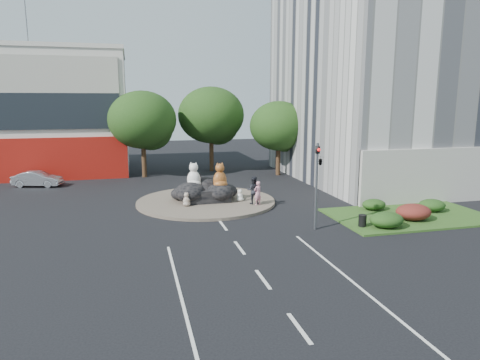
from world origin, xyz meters
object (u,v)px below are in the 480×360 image
object	(u,v)px
parked_car	(37,179)
cat_white	(194,175)
cat_tabby	(220,175)
kitten_white	(240,195)
litter_bin	(362,221)
kitten_calico	(186,199)
pedestrian_dark	(253,190)
pedestrian_pink	(258,193)

from	to	relation	value
parked_car	cat_white	bearing A→B (deg)	-111.97
parked_car	cat_tabby	bearing A→B (deg)	-110.20
kitten_white	parked_car	world-z (taller)	parked_car
parked_car	litter_bin	distance (m)	27.53
cat_white	litter_bin	world-z (taller)	cat_white
kitten_calico	parked_car	distance (m)	15.85
cat_tabby	parked_car	bearing A→B (deg)	130.72
cat_white	kitten_calico	xyz separation A→B (m)	(-0.77, -1.67, -1.36)
cat_tabby	litter_bin	xyz separation A→B (m)	(6.79, -8.07, -1.59)
pedestrian_dark	pedestrian_pink	bearing A→B (deg)	132.52
pedestrian_dark	kitten_calico	bearing A→B (deg)	9.67
pedestrian_dark	litter_bin	world-z (taller)	pedestrian_dark
cat_tabby	parked_car	size ratio (longest dim) A/B	0.47
cat_white	litter_bin	xyz separation A→B (m)	(8.58, -8.75, -1.58)
kitten_calico	cat_white	bearing A→B (deg)	102.52
cat_white	pedestrian_dark	xyz separation A→B (m)	(3.86, -2.18, -0.88)
cat_white	kitten_white	bearing A→B (deg)	0.46
kitten_calico	kitten_white	size ratio (longest dim) A/B	1.10
cat_white	kitten_calico	distance (m)	2.28
cat_tabby	pedestrian_dark	world-z (taller)	cat_tabby
cat_white	parked_car	size ratio (longest dim) A/B	0.47
litter_bin	kitten_white	bearing A→B (deg)	125.44
pedestrian_dark	litter_bin	xyz separation A→B (m)	(4.72, -6.57, -0.70)
cat_tabby	parked_car	world-z (taller)	cat_tabby
cat_tabby	litter_bin	size ratio (longest dim) A/B	2.74
kitten_calico	pedestrian_dark	bearing A→B (deg)	30.87
pedestrian_pink	pedestrian_dark	distance (m)	0.47
cat_white	parked_car	distance (m)	15.42
cat_tabby	parked_car	xyz separation A→B (m)	(-14.07, 9.89, -1.38)
cat_tabby	kitten_white	xyz separation A→B (m)	(1.36, -0.44, -1.41)
kitten_calico	pedestrian_pink	distance (m)	4.92
kitten_white	pedestrian_pink	xyz separation A→B (m)	(0.91, -1.46, 0.39)
cat_white	pedestrian_dark	size ratio (longest dim) A/B	0.97
kitten_white	pedestrian_pink	bearing A→B (deg)	-84.29
cat_tabby	kitten_white	distance (m)	2.01
litter_bin	kitten_calico	bearing A→B (deg)	142.85
kitten_calico	pedestrian_pink	world-z (taller)	pedestrian_pink
pedestrian_dark	parked_car	bearing A→B (deg)	-19.27
cat_white	cat_tabby	size ratio (longest dim) A/B	0.99
parked_car	kitten_white	bearing A→B (deg)	-108.90
parked_car	kitten_calico	bearing A→B (deg)	-118.47
kitten_white	parked_car	size ratio (longest dim) A/B	0.22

